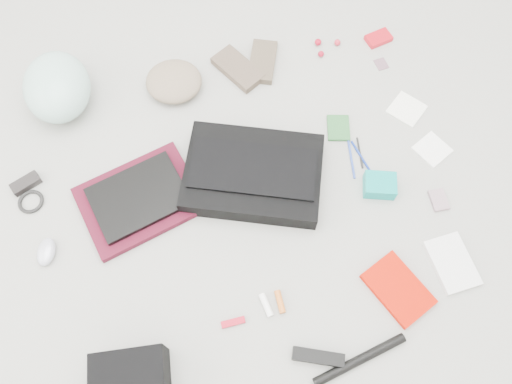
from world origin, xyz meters
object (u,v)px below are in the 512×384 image
object	(u,v)px
messenger_bag	(253,174)
laptop	(139,197)
accordion_wallet	(380,185)
bike_helmet	(57,87)
book_red	(398,289)
camera_bag	(131,378)

from	to	relation	value
messenger_bag	laptop	xyz separation A→B (m)	(-0.40, 0.03, -0.00)
accordion_wallet	bike_helmet	bearing A→B (deg)	166.70
messenger_bag	laptop	bearing A→B (deg)	-160.58
messenger_bag	bike_helmet	xyz separation A→B (m)	(-0.61, 0.52, 0.05)
messenger_bag	book_red	size ratio (longest dim) A/B	2.20
book_red	accordion_wallet	distance (m)	0.37
laptop	camera_bag	distance (m)	0.59
accordion_wallet	messenger_bag	bearing A→B (deg)	179.47
laptop	book_red	size ratio (longest dim) A/B	1.46
camera_bag	bike_helmet	bearing A→B (deg)	102.46
laptop	camera_bag	size ratio (longest dim) A/B	1.48
bike_helmet	camera_bag	xyz separation A→B (m)	(0.08, -1.07, -0.02)
messenger_bag	accordion_wallet	world-z (taller)	messenger_bag
messenger_bag	accordion_wallet	bearing A→B (deg)	2.26
messenger_bag	book_red	bearing A→B (deg)	-33.36
messenger_bag	book_red	xyz separation A→B (m)	(0.34, -0.52, -0.03)
messenger_bag	bike_helmet	world-z (taller)	bike_helmet
camera_bag	book_red	bearing A→B (deg)	10.56
accordion_wallet	book_red	bearing A→B (deg)	-81.61
laptop	camera_bag	bearing A→B (deg)	-114.89
laptop	book_red	world-z (taller)	laptop
bike_helmet	camera_bag	size ratio (longest dim) A/B	1.43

